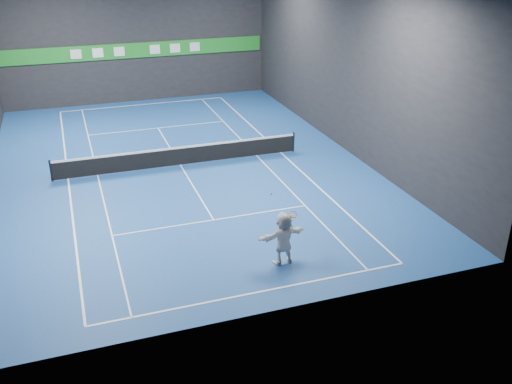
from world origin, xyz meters
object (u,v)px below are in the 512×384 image
object	(u,v)px
tennis_racket	(292,216)
tennis_net	(180,155)
player	(283,238)
tennis_ball	(271,194)

from	to	relation	value
tennis_racket	tennis_net	bearing A→B (deg)	100.01
player	tennis_net	size ratio (longest dim) A/B	0.16
tennis_racket	tennis_ball	bearing A→B (deg)	166.31
tennis_net	tennis_racket	world-z (taller)	tennis_racket
tennis_ball	tennis_net	bearing A→B (deg)	96.15
tennis_net	tennis_racket	distance (m)	10.59
player	tennis_ball	xyz separation A→B (m)	(-0.39, 0.23, 1.68)
player	tennis_ball	distance (m)	1.74
tennis_ball	player	bearing A→B (deg)	-30.13
player	tennis_racket	size ratio (longest dim) A/B	2.80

